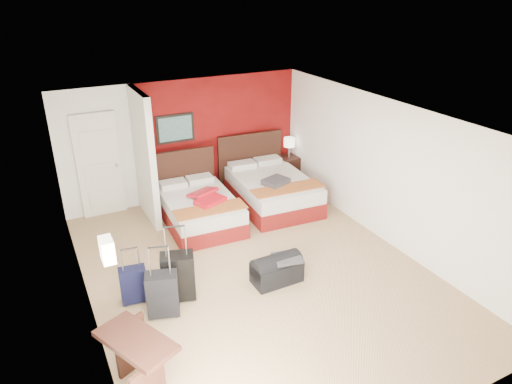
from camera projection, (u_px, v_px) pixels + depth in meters
ground at (257, 272)px, 7.46m from camera, size 6.50×6.50×0.00m
room_walls at (139, 184)px, 7.50m from camera, size 5.02×6.52×2.50m
red_accent_panel at (219, 136)px, 9.86m from camera, size 3.50×0.04×2.50m
partition_wall at (145, 158)px, 8.64m from camera, size 0.12×1.20×2.50m
entry_door at (99, 166)px, 8.90m from camera, size 0.82×0.06×2.05m
bed_left at (200, 211)px, 8.81m from camera, size 1.35×1.86×0.54m
bed_right at (273, 192)px, 9.56m from camera, size 1.52×2.08×0.60m
red_suitcase_open at (206, 197)px, 8.64m from camera, size 0.76×0.87×0.09m
jacket_bundle at (276, 182)px, 9.13m from camera, size 0.56×0.50×0.11m
nightstand at (289, 170)px, 10.64m from camera, size 0.48×0.48×0.62m
table_lamp at (289, 147)px, 10.42m from camera, size 0.30×0.30×0.45m
suitcase_black at (178, 278)px, 6.70m from camera, size 0.54×0.42×0.71m
suitcase_charcoal at (163, 296)px, 6.38m from camera, size 0.49×0.39×0.64m
suitcase_navy at (134, 286)px, 6.67m from camera, size 0.40×0.28×0.52m
duffel_bag at (277, 271)px, 7.15m from camera, size 0.76×0.41×0.38m
jacket_draped at (287, 258)px, 7.08m from camera, size 0.48×0.42×0.06m
desk at (139, 366)px, 5.13m from camera, size 0.81×1.04×0.78m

